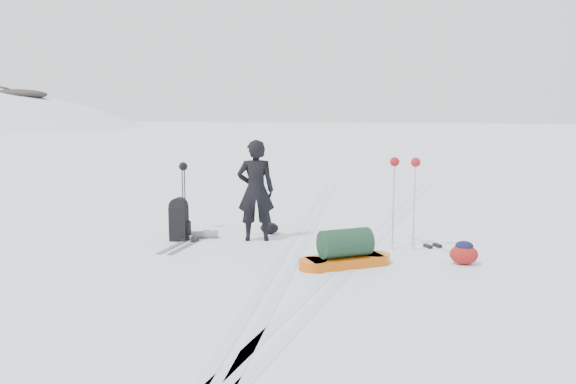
% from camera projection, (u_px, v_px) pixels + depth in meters
% --- Properties ---
extents(ground, '(200.00, 200.00, 0.00)m').
position_uv_depth(ground, '(294.00, 248.00, 9.58)').
color(ground, silver).
rests_on(ground, ground).
extents(ski_tracks, '(3.38, 17.97, 0.01)m').
position_uv_depth(ski_tracks, '(337.00, 239.00, 10.29)').
color(ski_tracks, silver).
rests_on(ski_tracks, ground).
extents(skier, '(0.76, 0.60, 1.82)m').
position_uv_depth(skier, '(256.00, 191.00, 10.05)').
color(skier, black).
rests_on(skier, ground).
extents(pulk_sled, '(1.48, 1.18, 0.57)m').
position_uv_depth(pulk_sled, '(345.00, 252.00, 8.46)').
color(pulk_sled, '#C2530B').
rests_on(pulk_sled, ground).
extents(expedition_rucksack, '(0.79, 0.55, 0.79)m').
position_uv_depth(expedition_rucksack, '(182.00, 221.00, 10.12)').
color(expedition_rucksack, black).
rests_on(expedition_rucksack, ground).
extents(ski_poles_black, '(0.18, 0.17, 1.35)m').
position_uv_depth(ski_poles_black, '(183.00, 175.00, 10.83)').
color(ski_poles_black, black).
rests_on(ski_poles_black, ground).
extents(ski_poles_silver, '(0.50, 0.18, 1.57)m').
position_uv_depth(ski_poles_silver, '(405.00, 173.00, 9.31)').
color(ski_poles_silver, '#A8AAAF').
rests_on(ski_poles_silver, ground).
extents(touring_skis_grey, '(0.41, 1.94, 0.07)m').
position_uv_depth(touring_skis_grey, '(190.00, 241.00, 10.06)').
color(touring_skis_grey, gray).
rests_on(touring_skis_grey, ground).
extents(touring_skis_white, '(1.23, 1.73, 0.07)m').
position_uv_depth(touring_skis_white, '(432.00, 247.00, 9.58)').
color(touring_skis_white, white).
rests_on(touring_skis_white, ground).
extents(rope_coil, '(0.63, 0.63, 0.06)m').
position_uv_depth(rope_coil, '(334.00, 261.00, 8.67)').
color(rope_coil, '#5FAFE9').
rests_on(rope_coil, ground).
extents(small_daypack, '(0.52, 0.46, 0.36)m').
position_uv_depth(small_daypack, '(464.00, 253.00, 8.57)').
color(small_daypack, maroon).
rests_on(small_daypack, ground).
extents(thermos_pair, '(0.26, 0.21, 0.29)m').
position_uv_depth(thermos_pair, '(178.00, 233.00, 10.15)').
color(thermos_pair, '#575B5F').
rests_on(thermos_pair, ground).
extents(stuff_sack, '(0.42, 0.37, 0.22)m').
position_uv_depth(stuff_sack, '(269.00, 228.00, 10.70)').
color(stuff_sack, black).
rests_on(stuff_sack, ground).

